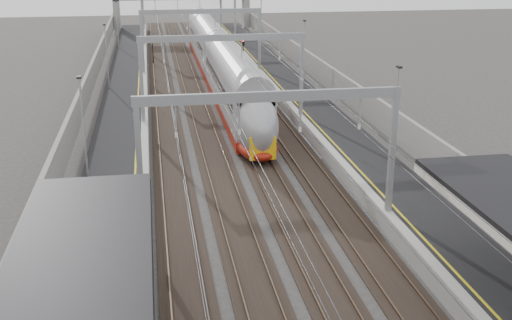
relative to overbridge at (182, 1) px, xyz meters
name	(u,v)px	position (x,y,z in m)	size (l,w,h in m)	color
platform_left	(123,118)	(-8.00, -55.00, -4.81)	(4.00, 120.00, 1.00)	black
platform_right	(312,111)	(8.00, -55.00, -4.81)	(4.00, 120.00, 1.00)	black
tracks	(220,120)	(0.00, -55.00, -5.26)	(11.40, 140.00, 0.20)	black
overhead_line	(211,36)	(0.00, -48.38, 0.83)	(13.00, 140.00, 6.60)	gray
overbridge	(182,1)	(0.00, 0.00, 0.00)	(22.00, 2.20, 6.90)	gray
wall_left	(82,107)	(-11.20, -55.00, -3.71)	(0.30, 120.00, 3.20)	gray
wall_right	(348,97)	(11.20, -55.00, -3.71)	(0.30, 120.00, 3.20)	gray
train	(221,68)	(1.50, -43.27, -3.10)	(2.86, 52.19, 4.52)	#A01D0E
signal_green	(152,45)	(-5.20, -27.67, -2.89)	(0.32, 0.32, 3.48)	black
signal_red_near	(219,41)	(3.20, -26.03, -2.89)	(0.32, 0.32, 3.48)	black
signal_red_far	(243,48)	(5.40, -31.79, -2.89)	(0.32, 0.32, 3.48)	black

